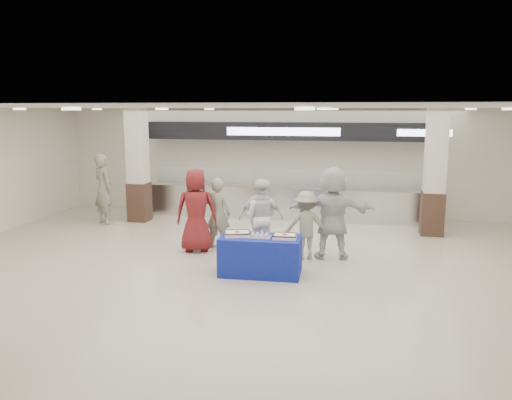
% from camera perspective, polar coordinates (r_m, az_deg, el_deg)
% --- Properties ---
extents(ground, '(14.00, 14.00, 0.00)m').
position_cam_1_polar(ground, '(9.66, -1.73, -8.79)').
color(ground, beige).
rests_on(ground, ground).
extents(serving_line, '(8.70, 0.85, 2.80)m').
position_cam_1_polar(serving_line, '(14.57, 3.22, 2.40)').
color(serving_line, silver).
rests_on(serving_line, ground).
extents(column_left, '(0.55, 0.55, 3.20)m').
position_cam_1_polar(column_left, '(14.54, -13.33, 3.59)').
color(column_left, '#332017').
rests_on(column_left, ground).
extents(column_right, '(0.55, 0.55, 3.20)m').
position_cam_1_polar(column_right, '(13.30, 19.73, 2.67)').
color(column_right, '#332017').
rests_on(column_right, ground).
extents(display_table, '(1.58, 0.83, 0.75)m').
position_cam_1_polar(display_table, '(9.70, 0.51, -6.37)').
color(display_table, '#162799').
rests_on(display_table, ground).
extents(sheet_cake_left, '(0.57, 0.50, 0.10)m').
position_cam_1_polar(sheet_cake_left, '(9.66, -2.15, -3.83)').
color(sheet_cake_left, white).
rests_on(sheet_cake_left, display_table).
extents(sheet_cake_right, '(0.46, 0.37, 0.09)m').
position_cam_1_polar(sheet_cake_right, '(9.50, 3.32, -4.12)').
color(sheet_cake_right, white).
rests_on(sheet_cake_right, display_table).
extents(cupcake_tray, '(0.45, 0.34, 0.07)m').
position_cam_1_polar(cupcake_tray, '(9.55, 0.38, -4.08)').
color(cupcake_tray, '#A9AAAE').
rests_on(cupcake_tray, display_table).
extents(civilian_maroon, '(1.02, 0.77, 1.89)m').
position_cam_1_polar(civilian_maroon, '(11.22, -6.84, -1.16)').
color(civilian_maroon, maroon).
rests_on(civilian_maroon, ground).
extents(soldier_a, '(0.65, 0.49, 1.64)m').
position_cam_1_polar(soldier_a, '(11.42, -4.36, -1.54)').
color(soldier_a, gray).
rests_on(soldier_a, ground).
extents(chef_tall, '(0.82, 0.65, 1.67)m').
position_cam_1_polar(chef_tall, '(10.99, 0.51, -1.90)').
color(chef_tall, white).
rests_on(chef_tall, ground).
extents(chef_short, '(1.04, 0.62, 1.65)m').
position_cam_1_polar(chef_short, '(10.95, 0.57, -1.99)').
color(chef_short, white).
rests_on(chef_short, ground).
extents(soldier_b, '(1.03, 0.71, 1.47)m').
position_cam_1_polar(soldier_b, '(10.66, 5.75, -2.88)').
color(soldier_b, gray).
rests_on(soldier_b, ground).
extents(civilian_white, '(1.92, 0.85, 2.00)m').
position_cam_1_polar(civilian_white, '(10.72, 8.75, -1.45)').
color(civilian_white, silver).
rests_on(civilian_white, ground).
extents(soldier_bg, '(0.86, 0.80, 1.96)m').
position_cam_1_polar(soldier_bg, '(14.49, -17.03, 1.21)').
color(soldier_bg, gray).
rests_on(soldier_bg, ground).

